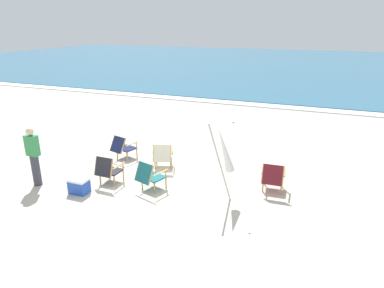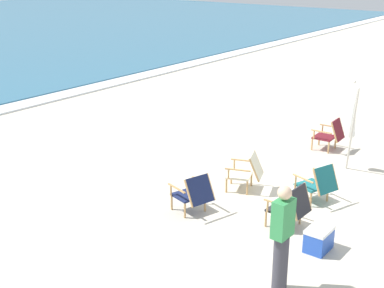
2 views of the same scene
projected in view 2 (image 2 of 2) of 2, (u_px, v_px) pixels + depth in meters
The scene contains 9 objects.
ground_plane at pixel (312, 198), 10.70m from camera, with size 80.00×80.00×0.00m, color beige.
beach_chair_back_right at pixel (318, 183), 10.36m from camera, with size 0.76×0.85×0.81m.
beach_chair_front_left at pixel (291, 206), 9.40m from camera, with size 0.61×0.68×0.82m.
beach_chair_mid_center at pixel (193, 193), 9.93m from camera, with size 0.75×0.87×0.79m.
beach_chair_front_right at pixel (330, 134), 13.25m from camera, with size 0.62×0.71×0.81m.
beach_chair_back_left at pixel (247, 171), 10.95m from camera, with size 0.79×0.87×0.80m.
umbrella_furled_white at pixel (353, 114), 11.62m from camera, with size 0.66×0.45×2.05m.
person_near_chairs at pixel (282, 238), 7.49m from camera, with size 0.35×0.22×1.63m.
cooler_box at pixel (319, 239), 8.74m from camera, with size 0.49×0.35×0.40m.
Camera 2 is at (-9.20, -4.03, 4.54)m, focal length 50.00 mm.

